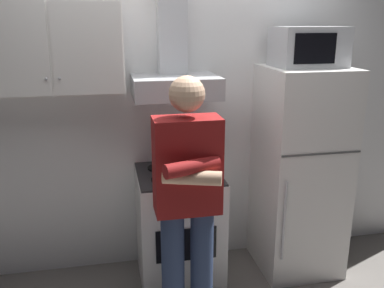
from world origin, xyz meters
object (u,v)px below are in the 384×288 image
cooking_pot (199,167)px  refrigerator (300,172)px  upper_cabinet (53,48)px  microwave (308,47)px  range_hood (174,68)px  stove_oven (179,227)px  person_standing (187,203)px

cooking_pot → refrigerator: bearing=8.3°
upper_cabinet → microwave: upper_cabinet is taller
refrigerator → microwave: bearing=90.9°
upper_cabinet → range_hood: bearing=0.1°
refrigerator → stove_oven: bearing=-180.0°
upper_cabinet → range_hood: range_hood is taller
upper_cabinet → microwave: size_ratio=1.88×
refrigerator → person_standing: (-1.00, -0.61, 0.10)m
person_standing → range_hood: bearing=86.1°
upper_cabinet → range_hood: (0.80, 0.00, -0.15)m
refrigerator → cooking_pot: bearing=-171.7°
upper_cabinet → microwave: bearing=-3.5°
person_standing → cooking_pot: person_standing is taller
upper_cabinet → refrigerator: (1.75, -0.12, -0.95)m
stove_oven → microwave: bearing=1.2°
stove_oven → cooking_pot: bearing=-42.5°
range_hood → person_standing: 1.01m
cooking_pot → range_hood: bearing=117.9°
range_hood → upper_cabinet: bearing=-179.9°
upper_cabinet → person_standing: 1.35m
refrigerator → cooking_pot: refrigerator is taller
upper_cabinet → cooking_pot: bearing=-14.7°
upper_cabinet → stove_oven: upper_cabinet is taller
stove_oven → person_standing: bearing=-94.7°
refrigerator → microwave: (-0.00, 0.02, 0.94)m
stove_oven → refrigerator: refrigerator is taller
upper_cabinet → stove_oven: bearing=-8.9°
upper_cabinet → person_standing: size_ratio=0.55×
microwave → cooking_pot: (-0.82, -0.14, -0.80)m
refrigerator → person_standing: bearing=-148.8°
upper_cabinet → microwave: (1.75, -0.11, -0.01)m
upper_cabinet → person_standing: bearing=-44.3°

